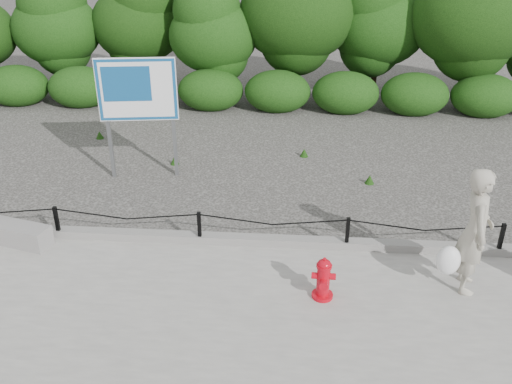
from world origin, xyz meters
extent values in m
plane|color=#2D2B28|center=(0.00, 0.00, 0.00)|extent=(90.00, 90.00, 0.00)
cube|color=gray|center=(0.00, -2.00, 0.04)|extent=(14.00, 4.00, 0.08)
cube|color=slate|center=(0.00, 0.05, 0.15)|extent=(14.00, 0.22, 0.14)
cube|color=black|center=(-2.50, 0.00, 0.38)|extent=(0.06, 0.06, 0.60)
cube|color=black|center=(0.00, 0.00, 0.38)|extent=(0.06, 0.06, 0.60)
cube|color=black|center=(2.50, 0.00, 0.38)|extent=(0.06, 0.06, 0.60)
cube|color=black|center=(5.00, 0.00, 0.38)|extent=(0.06, 0.06, 0.60)
cylinder|color=black|center=(-1.25, 0.00, 0.60)|extent=(2.50, 0.02, 0.02)
cylinder|color=black|center=(1.25, 0.00, 0.60)|extent=(2.50, 0.02, 0.02)
cylinder|color=black|center=(3.75, 0.00, 0.60)|extent=(2.50, 0.02, 0.02)
cylinder|color=black|center=(-6.00, 9.00, 0.93)|extent=(0.18, 0.18, 1.87)
ellipsoid|color=#255313|center=(-6.00, 9.00, 2.24)|extent=(2.76, 2.39, 2.99)
cylinder|color=black|center=(-3.50, 9.40, 0.99)|extent=(0.18, 0.18, 1.97)
ellipsoid|color=#255313|center=(-3.50, 9.40, 2.37)|extent=(2.92, 2.53, 3.16)
cylinder|color=black|center=(-1.00, 8.60, 0.90)|extent=(0.18, 0.18, 1.80)
ellipsoid|color=#255313|center=(-1.00, 8.60, 2.16)|extent=(2.67, 2.31, 2.88)
cylinder|color=black|center=(1.50, 9.00, 1.18)|extent=(0.18, 0.18, 2.36)
ellipsoid|color=#255313|center=(1.50, 9.00, 2.84)|extent=(3.50, 3.03, 3.78)
cylinder|color=black|center=(4.00, 9.40, 1.00)|extent=(0.18, 0.18, 2.00)
ellipsoid|color=#255313|center=(4.00, 9.40, 2.40)|extent=(2.96, 2.56, 3.20)
cylinder|color=black|center=(6.50, 8.60, 1.19)|extent=(0.18, 0.18, 2.39)
ellipsoid|color=#255313|center=(6.50, 8.60, 2.86)|extent=(3.53, 3.05, 3.82)
cylinder|color=red|center=(2.06, -1.35, 0.11)|extent=(0.32, 0.32, 0.05)
cylinder|color=red|center=(2.06, -1.35, 0.37)|extent=(0.20, 0.20, 0.47)
cylinder|color=red|center=(2.06, -1.35, 0.62)|extent=(0.23, 0.23, 0.04)
ellipsoid|color=red|center=(2.06, -1.35, 0.65)|extent=(0.21, 0.21, 0.15)
cylinder|color=red|center=(2.06, -1.35, 0.73)|extent=(0.05, 0.05, 0.04)
cylinder|color=red|center=(1.92, -1.34, 0.45)|extent=(0.09, 0.10, 0.10)
cylinder|color=red|center=(2.19, -1.35, 0.45)|extent=(0.09, 0.10, 0.10)
cylinder|color=red|center=(2.05, -1.49, 0.40)|extent=(0.13, 0.11, 0.13)
cylinder|color=slate|center=(2.03, -1.46, 0.33)|extent=(0.01, 0.05, 0.10)
imported|color=#A6A08F|center=(4.22, -0.92, 1.05)|extent=(0.56, 0.77, 1.95)
ellipsoid|color=white|center=(3.87, -1.07, 0.63)|extent=(0.35, 0.27, 0.47)
cube|color=gray|center=(-3.08, -0.25, 0.26)|extent=(1.17, 0.66, 0.36)
cube|color=slate|center=(-2.39, 2.73, 1.31)|extent=(0.09, 0.09, 2.62)
cube|color=slate|center=(-1.03, 2.93, 1.31)|extent=(0.09, 0.09, 2.62)
cube|color=white|center=(-1.70, 2.78, 1.97)|extent=(1.63, 0.29, 1.31)
cube|color=#124D83|center=(-1.70, 2.75, 1.97)|extent=(1.59, 0.24, 1.27)
cube|color=#124D83|center=(-1.89, 2.71, 2.10)|extent=(0.97, 0.15, 0.72)
camera|label=1|loc=(1.58, -7.88, 5.04)|focal=38.00mm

